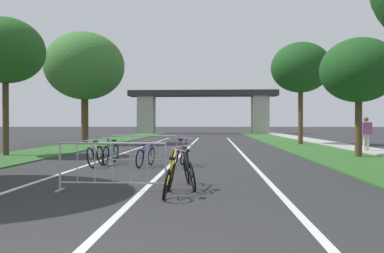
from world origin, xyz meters
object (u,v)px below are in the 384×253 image
(tree_left_oak_near, at_px, (5,51))
(tree_right_cypress_far, at_px, (301,68))
(bicycle_teal_3, at_px, (111,153))
(tree_left_pine_near, at_px, (85,66))
(crowd_barrier_second, at_px, (144,150))
(pedestrian_waiting, at_px, (366,131))
(bicycle_purple_2, at_px, (180,156))
(tree_right_maple_mid, at_px, (359,71))
(crowd_barrier_nearest, at_px, (112,167))
(bicycle_blue_5, at_px, (146,156))
(bicycle_black_1, at_px, (189,172))
(bicycle_white_4, at_px, (96,155))
(bicycle_yellow_0, at_px, (169,179))

(tree_left_oak_near, distance_m, tree_right_cypress_far, 18.04)
(tree_right_cypress_far, relative_size, bicycle_teal_3, 3.96)
(tree_left_pine_near, distance_m, crowd_barrier_second, 15.73)
(pedestrian_waiting, bearing_deg, tree_right_cypress_far, -77.77)
(tree_left_pine_near, height_order, bicycle_purple_2, tree_left_pine_near)
(tree_right_maple_mid, bearing_deg, crowd_barrier_nearest, -134.27)
(bicycle_purple_2, height_order, bicycle_teal_3, bicycle_purple_2)
(bicycle_blue_5, bearing_deg, bicycle_black_1, -54.99)
(bicycle_blue_5, height_order, pedestrian_waiting, pedestrian_waiting)
(crowd_barrier_nearest, bearing_deg, tree_right_cypress_far, 66.15)
(crowd_barrier_second, relative_size, bicycle_blue_5, 1.46)
(tree_left_oak_near, bearing_deg, crowd_barrier_nearest, -49.80)
(bicycle_white_4, bearing_deg, tree_left_oak_near, -34.05)
(tree_left_oak_near, xyz_separation_m, tree_left_pine_near, (0.05, 10.21, 0.83))
(tree_right_cypress_far, height_order, bicycle_purple_2, tree_right_cypress_far)
(crowd_barrier_nearest, relative_size, bicycle_blue_5, 1.46)
(bicycle_black_1, xyz_separation_m, bicycle_teal_3, (-3.15, 4.97, 0.01))
(tree_left_oak_near, xyz_separation_m, bicycle_black_1, (8.61, -7.75, -4.29))
(tree_right_maple_mid, height_order, bicycle_white_4, tree_right_maple_mid)
(bicycle_teal_3, bearing_deg, tree_right_maple_mid, -159.55)
(bicycle_purple_2, distance_m, bicycle_white_4, 2.83)
(tree_left_oak_near, height_order, tree_right_cypress_far, tree_right_cypress_far)
(tree_left_oak_near, height_order, tree_left_pine_near, tree_left_pine_near)
(crowd_barrier_nearest, distance_m, pedestrian_waiting, 15.50)
(tree_right_cypress_far, bearing_deg, tree_left_oak_near, -146.62)
(crowd_barrier_nearest, bearing_deg, bicycle_yellow_0, -18.26)
(tree_right_cypress_far, height_order, bicycle_black_1, tree_right_cypress_far)
(tree_left_pine_near, distance_m, bicycle_purple_2, 16.74)
(bicycle_white_4, relative_size, bicycle_blue_5, 1.02)
(tree_left_pine_near, relative_size, bicycle_yellow_0, 5.04)
(bicycle_teal_3, bearing_deg, tree_left_pine_near, -64.01)
(tree_left_pine_near, distance_m, bicycle_teal_3, 14.98)
(tree_left_oak_near, bearing_deg, crowd_barrier_second, -25.00)
(tree_right_cypress_far, relative_size, bicycle_black_1, 4.21)
(tree_left_oak_near, xyz_separation_m, crowd_barrier_second, (6.73, -3.14, -4.13))
(tree_left_oak_near, bearing_deg, bicycle_blue_5, -27.55)
(crowd_barrier_second, height_order, pedestrian_waiting, pedestrian_waiting)
(tree_left_oak_near, distance_m, bicycle_purple_2, 9.78)
(tree_left_pine_near, bearing_deg, bicycle_purple_2, -59.94)
(crowd_barrier_second, relative_size, pedestrian_waiting, 1.34)
(tree_right_maple_mid, relative_size, crowd_barrier_nearest, 2.15)
(tree_left_pine_near, height_order, bicycle_yellow_0, tree_left_pine_near)
(crowd_barrier_nearest, distance_m, crowd_barrier_second, 5.16)
(bicycle_white_4, bearing_deg, crowd_barrier_nearest, 112.91)
(tree_left_pine_near, relative_size, tree_right_maple_mid, 1.55)
(bicycle_purple_2, height_order, pedestrian_waiting, pedestrian_waiting)
(tree_right_maple_mid, height_order, bicycle_teal_3, tree_right_maple_mid)
(bicycle_teal_3, relative_size, pedestrian_waiting, 0.98)
(bicycle_purple_2, xyz_separation_m, bicycle_teal_3, (-2.57, 0.80, 0.01))
(bicycle_teal_3, xyz_separation_m, pedestrian_waiting, (11.47, 6.38, 0.71))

